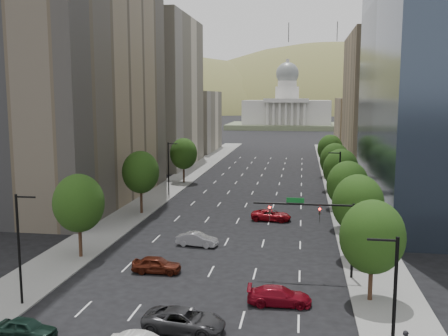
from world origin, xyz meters
The scene contains 28 objects.
sidewalk_left centered at (-15.50, 60.00, 0.07)m, with size 6.00×200.00×0.15m, color slate.
sidewalk_right centered at (15.50, 60.00, 0.07)m, with size 6.00×200.00×0.15m, color slate.
midrise_cream_left centered at (-25.00, 103.00, 17.50)m, with size 14.00×30.00×35.00m, color beige.
filler_left centered at (-25.00, 136.00, 9.00)m, with size 14.00×26.00×18.00m, color beige.
parking_tan_right centered at (25.00, 100.00, 15.00)m, with size 14.00×30.00×30.00m, color #8C7759.
filler_right centered at (25.00, 133.00, 8.00)m, with size 14.00×26.00×16.00m, color #8C7759.
tree_right_0 centered at (14.00, 25.00, 5.39)m, with size 5.20×5.20×8.39m.
tree_right_1 centered at (14.00, 36.00, 5.75)m, with size 5.20×5.20×8.75m.
tree_right_2 centered at (14.00, 48.00, 5.60)m, with size 5.20×5.20×8.61m.
tree_right_3 centered at (14.00, 60.00, 5.89)m, with size 5.20×5.20×8.89m.
tree_right_4 centered at (14.00, 74.00, 5.46)m, with size 5.20×5.20×8.46m.
tree_right_5 centered at (14.00, 90.00, 5.75)m, with size 5.20×5.20×8.75m.
tree_left_0 centered at (-14.00, 32.00, 5.75)m, with size 5.20×5.20×8.75m.
tree_left_1 centered at (-14.00, 52.00, 5.96)m, with size 5.20×5.20×8.97m.
tree_left_2 centered at (-14.00, 78.00, 5.68)m, with size 5.20×5.20×8.68m.
streetlight_rs centered at (13.44, 12.00, 4.84)m, with size 1.70×0.20×9.00m.
streetlight_rn centered at (13.44, 55.00, 4.84)m, with size 1.70×0.20×9.00m.
streetlight_ls centered at (-13.44, 20.00, 4.84)m, with size 1.70×0.20×9.00m.
streetlight_ln centered at (-13.44, 65.00, 4.84)m, with size 1.70×0.20×9.00m.
traffic_signal centered at (10.53, 30.00, 5.17)m, with size 9.12×0.40×7.38m.
capitol centered at (0.00, 249.71, 8.58)m, with size 60.00×40.00×35.20m.
foothills centered at (34.67, 599.39, -37.78)m, with size 720.00×413.00×263.00m.
car_dkgrn centered at (-10.09, 14.83, 0.71)m, with size 1.68×4.18×1.43m, color black.
car_dkgrey centered at (0.35, 17.51, 0.81)m, with size 2.70×5.86×1.63m, color #2B2B2E.
car_red_near centered at (6.77, 23.20, 0.74)m, with size 2.08×5.12×1.49m, color maroon.
car_maroon centered at (-5.00, 28.88, 0.79)m, with size 1.86×4.62×1.57m, color #46160B.
car_silver centered at (-3.00, 37.91, 0.75)m, with size 1.59×4.56×1.50m, color #96969B.
car_red_far centered at (4.40, 50.80, 0.74)m, with size 2.44×5.30×1.47m, color maroon.
Camera 1 is at (8.32, -15.50, 16.48)m, focal length 40.61 mm.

